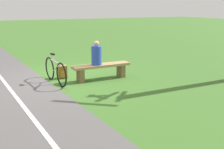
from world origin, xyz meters
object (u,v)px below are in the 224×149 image
(bench, at_px, (101,69))
(bicycle, at_px, (55,71))
(backpack, at_px, (63,72))
(person_seated, at_px, (96,55))

(bench, relative_size, bicycle, 1.11)
(bicycle, xyz_separation_m, backpack, (-0.36, -0.47, -0.18))
(bicycle, bearing_deg, backpack, 135.77)
(bench, height_order, bicycle, bicycle)
(bench, height_order, person_seated, person_seated)
(bench, distance_m, bicycle, 1.50)
(bicycle, height_order, backpack, bicycle)
(bicycle, bearing_deg, bench, 73.88)
(bench, bearing_deg, backpack, -32.14)
(bench, distance_m, backpack, 1.33)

